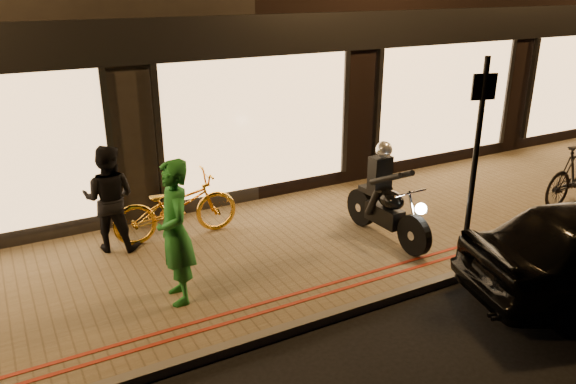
% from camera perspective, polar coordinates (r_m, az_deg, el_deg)
% --- Properties ---
extents(ground, '(90.00, 90.00, 0.00)m').
position_cam_1_polar(ground, '(7.73, 10.28, -11.12)').
color(ground, black).
rests_on(ground, ground).
extents(sidewalk, '(50.00, 4.00, 0.12)m').
position_cam_1_polar(sidewalk, '(9.13, 2.51, -5.13)').
color(sidewalk, '#726147').
rests_on(sidewalk, ground).
extents(kerb_stone, '(50.00, 0.14, 0.12)m').
position_cam_1_polar(kerb_stone, '(7.74, 10.08, -10.58)').
color(kerb_stone, '#59544C').
rests_on(kerb_stone, ground).
extents(red_kerb_lines, '(50.00, 0.26, 0.01)m').
position_cam_1_polar(red_kerb_lines, '(8.04, 7.89, -8.63)').
color(red_kerb_lines, maroon).
rests_on(red_kerb_lines, sidewalk).
extents(motorcycle, '(0.60, 1.94, 1.59)m').
position_cam_1_polar(motorcycle, '(9.04, 9.90, -1.04)').
color(motorcycle, black).
rests_on(motorcycle, sidewalk).
extents(sign_post, '(0.35, 0.12, 3.00)m').
position_cam_1_polar(sign_post, '(8.17, 18.55, 3.70)').
color(sign_post, black).
rests_on(sign_post, sidewalk).
extents(bicycle_gold, '(2.04, 0.80, 1.05)m').
position_cam_1_polar(bicycle_gold, '(9.15, -11.33, -1.46)').
color(bicycle_gold, gold).
rests_on(bicycle_gold, sidewalk).
extents(person_green, '(0.51, 0.73, 1.90)m').
position_cam_1_polar(person_green, '(7.20, -11.38, -4.06)').
color(person_green, '#1D6D26').
rests_on(person_green, sidewalk).
extents(person_dark, '(1.01, 0.94, 1.66)m').
position_cam_1_polar(person_dark, '(8.90, -17.71, -0.62)').
color(person_dark, black).
rests_on(person_dark, sidewalk).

